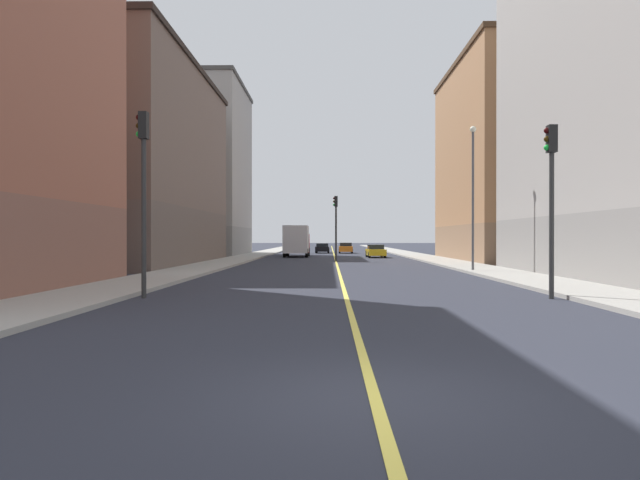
% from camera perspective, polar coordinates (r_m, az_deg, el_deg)
% --- Properties ---
extents(ground_plane, '(400.00, 400.00, 0.00)m').
position_cam_1_polar(ground_plane, '(7.34, 5.61, -15.75)').
color(ground_plane, '#292B36').
rests_on(ground_plane, ground).
extents(sidewalk_left, '(3.31, 168.00, 0.15)m').
position_cam_1_polar(sidewalk_left, '(56.85, 10.45, -1.71)').
color(sidewalk_left, '#9E9B93').
rests_on(sidewalk_left, ground).
extents(sidewalk_right, '(3.31, 168.00, 0.15)m').
position_cam_1_polar(sidewalk_right, '(56.67, -7.43, -1.72)').
color(sidewalk_right, '#9E9B93').
rests_on(sidewalk_right, ground).
extents(lane_center_stripe, '(0.16, 154.00, 0.01)m').
position_cam_1_polar(lane_center_stripe, '(56.07, 1.52, -1.80)').
color(lane_center_stripe, '#E5D14C').
rests_on(lane_center_stripe, ground).
extents(building_left_mid, '(9.27, 18.71, 17.36)m').
position_cam_1_polar(building_left_mid, '(51.89, 18.51, 7.62)').
color(building_left_mid, '#8F6B4F').
rests_on(building_left_mid, ground).
extents(building_right_midblock, '(9.27, 22.92, 15.08)m').
position_cam_1_polar(building_right_midblock, '(44.87, -17.92, 7.32)').
color(building_right_midblock, brown).
rests_on(building_right_midblock, ground).
extents(building_right_distant, '(9.27, 14.88, 19.56)m').
position_cam_1_polar(building_right_distant, '(66.11, -11.72, 7.00)').
color(building_right_distant, gray).
rests_on(building_right_distant, ground).
extents(traffic_light_left_near, '(0.40, 0.32, 5.72)m').
position_cam_1_polar(traffic_light_left_near, '(19.98, 22.52, 5.12)').
color(traffic_light_left_near, '#2D2D2D').
rests_on(traffic_light_left_near, ground).
extents(traffic_light_right_near, '(0.40, 0.32, 6.21)m').
position_cam_1_polar(traffic_light_right_near, '(19.62, -17.59, 6.04)').
color(traffic_light_right_near, '#2D2D2D').
rests_on(traffic_light_right_near, ground).
extents(traffic_light_median_far, '(0.40, 0.32, 5.56)m').
position_cam_1_polar(traffic_light_median_far, '(47.71, 1.62, 2.18)').
color(traffic_light_median_far, '#2D2D2D').
rests_on(traffic_light_median_far, ground).
extents(street_lamp_left_near, '(0.36, 0.36, 8.33)m').
position_cam_1_polar(street_lamp_left_near, '(33.67, 15.34, 5.49)').
color(street_lamp_left_near, '#4C4C51').
rests_on(street_lamp_left_near, ground).
extents(car_black, '(1.84, 4.58, 1.26)m').
position_cam_1_polar(car_black, '(72.88, 0.25, -0.84)').
color(car_black, black).
rests_on(car_black, ground).
extents(car_yellow, '(1.84, 4.38, 1.31)m').
position_cam_1_polar(car_yellow, '(56.95, 5.70, -1.14)').
color(car_yellow, gold).
rests_on(car_yellow, ground).
extents(car_orange, '(1.86, 4.30, 1.35)m').
position_cam_1_polar(car_orange, '(72.27, 2.64, -0.82)').
color(car_orange, orange).
rests_on(car_orange, ground).
extents(box_truck, '(2.55, 7.11, 3.23)m').
position_cam_1_polar(box_truck, '(58.41, -2.39, -0.06)').
color(box_truck, maroon).
rests_on(box_truck, ground).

